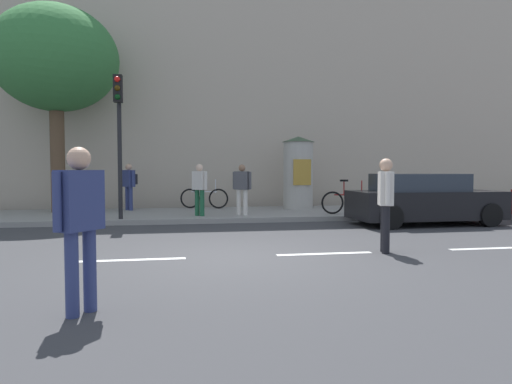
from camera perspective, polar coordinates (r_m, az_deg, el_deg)
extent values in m
plane|color=#38383A|center=(8.10, -3.05, -8.19)|extent=(80.00, 80.00, 0.00)
cube|color=gray|center=(15.00, -6.09, -2.84)|extent=(36.00, 4.00, 0.15)
cube|color=silver|center=(8.09, -15.34, -8.27)|extent=(1.80, 0.16, 0.01)
cube|color=silver|center=(8.46, 8.67, -7.71)|extent=(1.80, 0.16, 0.01)
cube|color=silver|center=(10.06, 27.67, -6.32)|extent=(1.80, 0.16, 0.01)
cube|color=#B7A893|center=(20.29, -7.06, 13.72)|extent=(36.00, 5.00, 10.79)
cylinder|color=black|center=(13.36, -16.83, 3.72)|extent=(0.12, 0.12, 3.27)
cube|color=black|center=(13.37, -17.06, 12.38)|extent=(0.24, 0.24, 0.75)
sphere|color=red|center=(13.28, -17.15, 13.48)|extent=(0.16, 0.16, 0.16)
sphere|color=#3C2906|center=(13.24, -17.13, 12.46)|extent=(0.16, 0.16, 0.16)
sphere|color=#07330F|center=(13.20, -17.12, 11.43)|extent=(0.16, 0.16, 0.16)
cylinder|color=#B2ADA3|center=(16.28, 5.35, 2.10)|extent=(1.06, 1.06, 2.40)
cone|color=#334C33|center=(16.31, 5.37, 6.66)|extent=(1.17, 1.17, 0.20)
cube|color=#B78C33|center=(15.75, 5.86, 2.51)|extent=(0.64, 0.02, 0.90)
cylinder|color=brown|center=(16.20, -23.78, 3.49)|extent=(0.45, 0.45, 3.31)
ellipsoid|color=#337238|center=(16.60, -24.02, 15.15)|extent=(4.00, 4.00, 3.40)
cylinder|color=black|center=(8.67, 16.11, -4.60)|extent=(0.14, 0.14, 0.89)
cylinder|color=black|center=(8.86, 15.92, -4.44)|extent=(0.14, 0.14, 0.89)
cube|color=silver|center=(8.70, 16.08, 0.44)|extent=(0.34, 0.44, 0.63)
cylinder|color=silver|center=(8.46, 16.32, 0.38)|extent=(0.09, 0.09, 0.60)
cylinder|color=silver|center=(8.93, 15.85, 0.50)|extent=(0.09, 0.09, 0.60)
sphere|color=tan|center=(8.69, 16.12, 3.31)|extent=(0.24, 0.24, 0.24)
cylinder|color=navy|center=(5.15, -22.26, -9.64)|extent=(0.14, 0.14, 0.90)
cylinder|color=navy|center=(5.30, -20.27, -9.25)|extent=(0.14, 0.14, 0.90)
cube|color=navy|center=(5.12, -21.40, -0.98)|extent=(0.48, 0.53, 0.64)
cylinder|color=navy|center=(4.94, -23.87, -1.15)|extent=(0.09, 0.09, 0.61)
cylinder|color=navy|center=(5.31, -19.11, -0.81)|extent=(0.09, 0.09, 0.61)
sphere|color=tan|center=(5.11, -21.49, 3.97)|extent=(0.24, 0.24, 0.24)
cylinder|color=#1E5938|center=(13.72, -6.83, -1.38)|extent=(0.14, 0.14, 0.80)
cylinder|color=#1E5938|center=(13.87, -7.45, -1.34)|extent=(0.14, 0.14, 0.80)
cube|color=silver|center=(13.76, -7.16, 1.46)|extent=(0.46, 0.47, 0.56)
cylinder|color=silver|center=(13.58, -6.40, 1.45)|extent=(0.09, 0.09, 0.54)
cylinder|color=silver|center=(13.94, -7.90, 1.47)|extent=(0.09, 0.09, 0.54)
sphere|color=beige|center=(13.76, -7.17, 3.08)|extent=(0.22, 0.22, 0.22)
cylinder|color=silver|center=(13.98, -2.20, -1.30)|extent=(0.14, 0.14, 0.79)
cylinder|color=silver|center=(13.88, -1.36, -1.32)|extent=(0.14, 0.14, 0.79)
cube|color=#4C4C51|center=(13.90, -1.78, 1.47)|extent=(0.51, 0.45, 0.56)
cylinder|color=#4C4C51|center=(14.02, -2.78, 1.48)|extent=(0.09, 0.09, 0.53)
cylinder|color=#4C4C51|center=(13.79, -0.77, 1.46)|extent=(0.09, 0.09, 0.53)
sphere|color=#8C664C|center=(13.90, -1.79, 3.06)|extent=(0.21, 0.21, 0.21)
cylinder|color=navy|center=(16.10, -15.55, -0.82)|extent=(0.14, 0.14, 0.81)
cylinder|color=navy|center=(16.30, -15.96, -0.78)|extent=(0.14, 0.14, 0.81)
cube|color=navy|center=(16.17, -15.79, 1.66)|extent=(0.46, 0.51, 0.58)
cylinder|color=navy|center=(15.94, -15.30, 1.65)|extent=(0.09, 0.09, 0.55)
cylinder|color=navy|center=(16.41, -16.27, 1.67)|extent=(0.09, 0.09, 0.55)
sphere|color=tan|center=(16.17, -15.81, 3.07)|extent=(0.22, 0.22, 0.22)
cube|color=black|center=(16.26, -15.24, 1.57)|extent=(0.30, 0.32, 0.36)
torus|color=black|center=(16.57, -8.35, -0.81)|extent=(0.71, 0.24, 0.72)
torus|color=black|center=(16.35, -4.77, -0.84)|extent=(0.71, 0.24, 0.72)
cylinder|color=silver|center=(16.44, -6.57, 0.05)|extent=(0.92, 0.28, 0.04)
cylinder|color=silver|center=(16.46, -7.11, 0.75)|extent=(0.04, 0.04, 0.45)
cylinder|color=silver|center=(16.34, -5.14, 0.74)|extent=(0.04, 0.04, 0.50)
cube|color=black|center=(16.45, -7.12, 1.62)|extent=(0.26, 0.16, 0.06)
torus|color=black|center=(14.44, 9.65, -1.34)|extent=(0.72, 0.11, 0.72)
torus|color=black|center=(14.75, 13.59, -1.30)|extent=(0.72, 0.11, 0.72)
cylinder|color=maroon|center=(14.57, 11.65, -0.34)|extent=(0.95, 0.11, 0.04)
cylinder|color=maroon|center=(14.52, 11.06, 0.44)|extent=(0.04, 0.04, 0.45)
cylinder|color=maroon|center=(14.69, 13.22, 0.45)|extent=(0.04, 0.04, 0.50)
cube|color=black|center=(14.51, 11.07, 1.43)|extent=(0.25, 0.12, 0.06)
cube|color=black|center=(13.60, 20.59, -1.50)|extent=(4.18, 1.78, 0.77)
cube|color=#262D38|center=(13.46, 19.88, 1.15)|extent=(2.35, 1.58, 0.48)
cylinder|color=black|center=(12.22, 16.68, -3.07)|extent=(0.64, 0.23, 0.64)
cylinder|color=black|center=(13.65, 13.59, -2.42)|extent=(0.64, 0.23, 0.64)
cylinder|color=black|center=(13.79, 27.48, -2.61)|extent=(0.64, 0.23, 0.64)
cylinder|color=black|center=(15.08, 23.72, -2.09)|extent=(0.64, 0.23, 0.64)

